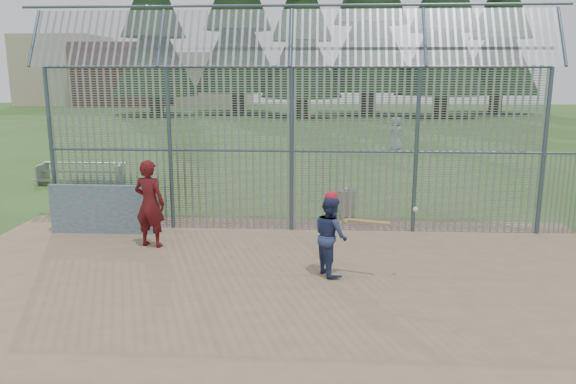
# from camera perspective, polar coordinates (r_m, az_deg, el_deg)

# --- Properties ---
(ground) EXTENTS (120.00, 120.00, 0.00)m
(ground) POSITION_cam_1_polar(r_m,az_deg,el_deg) (10.77, -0.63, -9.03)
(ground) COLOR #2D511E
(ground) RESTS_ON ground
(dirt_infield) EXTENTS (14.00, 10.00, 0.02)m
(dirt_infield) POSITION_cam_1_polar(r_m,az_deg,el_deg) (10.31, -0.82, -9.99)
(dirt_infield) COLOR #756047
(dirt_infield) RESTS_ON ground
(dugout_wall) EXTENTS (2.50, 0.12, 1.20)m
(dugout_wall) POSITION_cam_1_polar(r_m,az_deg,el_deg) (14.34, -18.46, -1.67)
(dugout_wall) COLOR #38566B
(dugout_wall) RESTS_ON dirt_infield
(batter) EXTENTS (0.85, 0.93, 1.55)m
(batter) POSITION_cam_1_polar(r_m,az_deg,el_deg) (10.88, 4.35, -4.43)
(batter) COLOR navy
(batter) RESTS_ON dirt_infield
(onlooker) EXTENTS (0.81, 0.63, 1.97)m
(onlooker) POSITION_cam_1_polar(r_m,az_deg,el_deg) (12.89, -13.88, -1.14)
(onlooker) COLOR maroon
(onlooker) RESTS_ON dirt_infield
(bg_kid_standing) EXTENTS (0.99, 0.81, 1.73)m
(bg_kid_standing) POSITION_cam_1_polar(r_m,az_deg,el_deg) (28.26, 10.91, 5.80)
(bg_kid_standing) COLOR gray
(bg_kid_standing) RESTS_ON ground
(batting_gear) EXTENTS (1.71, 0.47, 0.60)m
(batting_gear) POSITION_cam_1_polar(r_m,az_deg,el_deg) (10.67, 5.44, -1.11)
(batting_gear) COLOR #B2172A
(batting_gear) RESTS_ON ground
(trash_can) EXTENTS (0.56, 0.56, 0.82)m
(trash_can) POSITION_cam_1_polar(r_m,az_deg,el_deg) (15.34, 5.91, -1.15)
(trash_can) COLOR #93949B
(trash_can) RESTS_ON ground
(bleacher) EXTENTS (3.00, 0.95, 0.72)m
(bleacher) POSITION_cam_1_polar(r_m,az_deg,el_deg) (21.01, -20.26, 1.86)
(bleacher) COLOR slate
(bleacher) RESTS_ON ground
(backstop_fence) EXTENTS (20.09, 0.81, 5.30)m
(backstop_fence) POSITION_cam_1_polar(r_m,az_deg,el_deg) (13.58, 8.04, 5.56)
(backstop_fence) COLOR #47566B
(backstop_fence) RESTS_ON ground
(distant_buildings) EXTENTS (26.50, 10.50, 8.00)m
(distant_buildings) POSITION_cam_1_polar(r_m,az_deg,el_deg) (70.67, -16.76, 11.43)
(distant_buildings) COLOR brown
(distant_buildings) RESTS_ON ground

